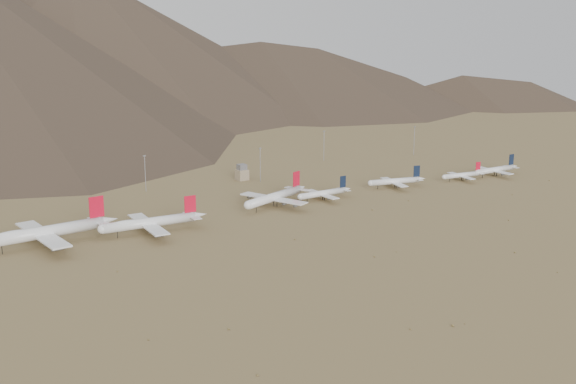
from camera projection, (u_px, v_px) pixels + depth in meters
ground at (301, 222)px, 427.46m from camera, size 3000.00×3000.00×0.00m
widebody_west at (45, 232)px, 380.28m from camera, size 76.72×59.04×22.78m
widebody_centre at (150, 222)px, 403.29m from camera, size 63.75×49.22×18.94m
widebody_east at (275, 197)px, 461.96m from camera, size 60.84×48.56×18.89m
narrowbody_a at (324, 193)px, 479.49m from camera, size 43.77×31.22×14.44m
narrowbody_b at (396, 181)px, 514.35m from camera, size 44.56×32.91×15.03m
narrowbody_c at (463, 175)px, 538.22m from camera, size 38.59×28.11×12.81m
narrowbody_d at (496, 170)px, 553.65m from camera, size 46.29×33.12×15.27m
control_tower at (242, 173)px, 539.24m from camera, size 8.00×8.00×12.00m
mast_west at (145, 171)px, 501.23m from camera, size 2.00×0.60×25.70m
mast_centre at (260, 163)px, 530.19m from camera, size 2.00×0.60×25.70m
mast_east at (324, 144)px, 612.19m from camera, size 2.00×0.60×25.70m
mast_far_east at (414, 139)px, 637.07m from camera, size 2.00×0.60×25.70m
desert_scrub at (402, 259)px, 359.90m from camera, size 424.81×168.63×0.95m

